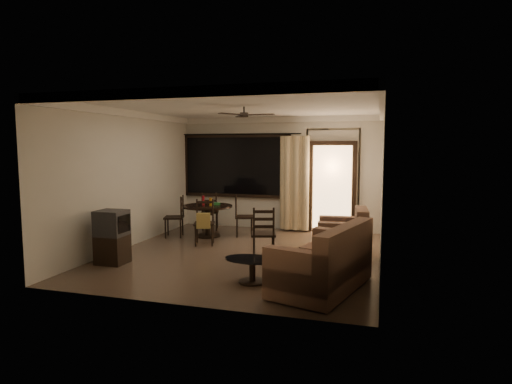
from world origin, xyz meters
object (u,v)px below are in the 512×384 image
(dining_chair_west, at_px, (175,225))
(dining_chair_east, at_px, (244,224))
(tv_cabinet, at_px, (112,237))
(coffee_table, at_px, (252,266))
(dining_chair_north, at_px, (210,219))
(armchair, at_px, (345,237))
(sofa, at_px, (326,264))
(dining_table, at_px, (207,212))
(dining_chair_south, at_px, (204,230))
(side_chair, at_px, (264,244))

(dining_chair_west, relative_size, dining_chair_east, 1.00)
(dining_chair_east, distance_m, tv_cabinet, 3.26)
(coffee_table, bearing_deg, tv_cabinet, 172.77)
(dining_chair_north, xyz_separation_m, armchair, (3.45, -1.73, 0.09))
(tv_cabinet, height_order, sofa, sofa)
(dining_table, bearing_deg, dining_chair_east, 18.33)
(armchair, height_order, coffee_table, armchair)
(tv_cabinet, distance_m, sofa, 3.82)
(dining_chair_east, height_order, armchair, dining_chair_east)
(dining_table, height_order, armchair, dining_table)
(dining_chair_west, xyz_separation_m, dining_chair_north, (0.45, 1.01, 0.00))
(dining_chair_south, relative_size, sofa, 0.49)
(dining_table, relative_size, dining_chair_south, 1.21)
(coffee_table, bearing_deg, dining_table, 123.71)
(dining_chair_south, relative_size, side_chair, 0.97)
(dining_table, distance_m, sofa, 4.30)
(dining_chair_north, bearing_deg, sofa, 113.44)
(dining_table, relative_size, armchair, 1.18)
(tv_cabinet, bearing_deg, dining_table, 73.78)
(dining_chair_south, bearing_deg, dining_chair_north, 90.00)
(dining_chair_west, height_order, tv_cabinet, dining_chair_west)
(dining_table, bearing_deg, coffee_table, -56.29)
(dining_chair_south, distance_m, coffee_table, 2.74)
(dining_chair_south, xyz_separation_m, tv_cabinet, (-0.98, -1.81, 0.17))
(side_chair, bearing_deg, coffee_table, 81.59)
(dining_chair_west, xyz_separation_m, dining_chair_east, (1.50, 0.53, 0.00))
(sofa, xyz_separation_m, side_chair, (-1.31, 1.38, -0.08))
(tv_cabinet, height_order, side_chair, side_chair)
(tv_cabinet, relative_size, coffee_table, 1.11)
(dining_chair_west, bearing_deg, dining_chair_south, 42.16)
(dining_chair_north, height_order, armchair, dining_chair_north)
(dining_table, bearing_deg, side_chair, -41.93)
(tv_cabinet, bearing_deg, dining_chair_west, 88.77)
(dining_chair_south, distance_m, armchair, 2.94)
(dining_chair_south, xyz_separation_m, coffee_table, (1.71, -2.15, -0.05))
(dining_chair_south, xyz_separation_m, side_chair, (1.51, -0.78, -0.01))
(armchair, bearing_deg, dining_chair_west, 163.86)
(dining_chair_north, bearing_deg, dining_chair_east, 136.76)
(sofa, bearing_deg, dining_table, 151.94)
(dining_table, bearing_deg, dining_chair_west, -159.31)
(dining_table, xyz_separation_m, armchair, (3.21, -0.99, -0.20))
(dining_chair_north, bearing_deg, tv_cabinet, 63.73)
(sofa, xyz_separation_m, coffee_table, (-1.11, 0.02, -0.13))
(tv_cabinet, distance_m, side_chair, 2.70)
(dining_chair_west, xyz_separation_m, coffee_table, (2.68, -2.70, -0.03))
(side_chair, bearing_deg, tv_cabinet, 5.64)
(armchair, bearing_deg, tv_cabinet, -163.05)
(dining_chair_north, distance_m, coffee_table, 4.32)
(sofa, bearing_deg, side_chair, 149.35)
(sofa, height_order, coffee_table, sofa)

